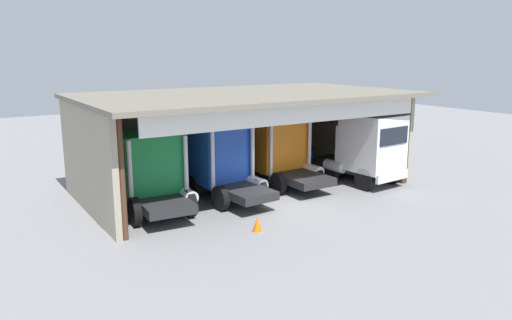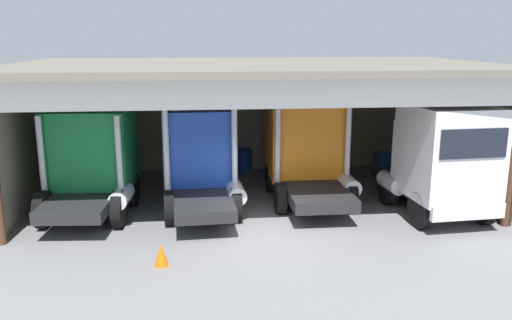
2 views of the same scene
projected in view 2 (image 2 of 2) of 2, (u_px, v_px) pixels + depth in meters
ground_plane at (266, 236)px, 14.93m from camera, size 80.00×80.00×0.00m
workshop_shed at (251, 100)px, 18.67m from camera, size 15.62×9.20×4.71m
truck_green_center_left_bay at (91, 159)px, 16.51m from camera, size 2.77×4.32×3.35m
truck_blue_center_bay at (200, 156)px, 17.10m from camera, size 2.66×4.89×3.72m
truck_orange_right_bay at (307, 148)px, 18.21m from camera, size 2.75×5.09×3.65m
truck_white_yard_outside at (443, 159)px, 16.04m from camera, size 2.75×4.96×3.58m
oil_drum at (245, 161)px, 21.99m from camera, size 0.58×0.58×0.95m
tool_cart at (386, 165)px, 21.19m from camera, size 0.90×0.60×1.00m
traffic_cone at (161, 255)px, 12.96m from camera, size 0.36×0.36×0.56m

